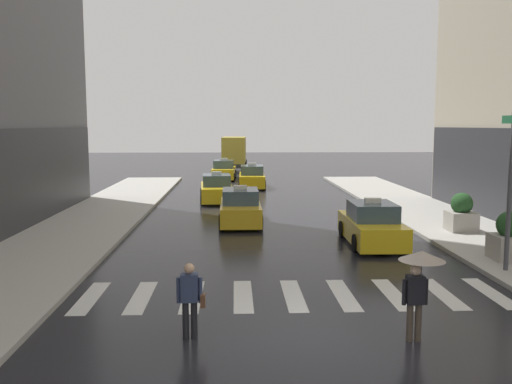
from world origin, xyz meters
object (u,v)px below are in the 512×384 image
Objects in this scene: taxi_fifth at (224,171)px; planter_near_corner at (510,238)px; taxi_lead at (372,226)px; taxi_third at (217,189)px; box_truck at (235,152)px; pedestrian_with_handbag at (190,296)px; pedestrian_with_umbrella at (419,271)px; taxi_second at (240,208)px; taxi_fourth at (252,178)px; planter_mid_block at (461,214)px.

taxi_fifth reaches higher than planter_near_corner.
taxi_lead and taxi_third have the same top height.
box_truck reaches higher than pedestrian_with_handbag.
pedestrian_with_umbrella is 1.21× the size of planter_near_corner.
taxi_second is at bearing -79.89° from taxi_third.
taxi_fourth is (1.00, 14.71, 0.00)m from taxi_second.
taxi_second is 7.62m from taxi_third.
taxi_fourth reaches higher than planter_near_corner.
planter_near_corner is (8.98, -37.76, -0.98)m from box_truck.
planter_near_corner is at bearing 31.06° from pedestrian_with_handbag.
pedestrian_with_handbag is (0.12, -21.16, 0.21)m from taxi_third.
box_truck is 4.77× the size of planter_near_corner.
pedestrian_with_handbag is (-4.79, 0.32, -0.58)m from pedestrian_with_umbrella.
taxi_lead is 2.77× the size of pedestrian_with_handbag.
taxi_second is at bearing 104.34° from pedestrian_with_umbrella.
taxi_lead is 9.54m from pedestrian_with_umbrella.
taxi_lead is 26.10m from taxi_fifth.
planter_near_corner is (10.08, -15.17, 0.15)m from taxi_third.
taxi_second is at bearing 137.26° from taxi_lead.
taxi_third is at bearing -92.78° from box_truck.
pedestrian_with_umbrella is at bearing -3.79° from pedestrian_with_handbag.
taxi_second is at bearing 163.00° from planter_mid_block.
planter_near_corner is at bearing -39.25° from taxi_lead.
pedestrian_with_umbrella is (4.72, -34.79, 0.79)m from taxi_fifth.
taxi_third and taxi_fourth have the same top height.
planter_near_corner is (7.74, -22.38, 0.15)m from taxi_fourth.
taxi_third is 21.16m from pedestrian_with_handbag.
taxi_second is 0.98× the size of taxi_third.
taxi_third is at bearing 123.60° from planter_near_corner.
taxi_fifth is (-2.15, 6.09, 0.00)m from taxi_fourth.
box_truck is 44.24m from pedestrian_with_umbrella.
planter_mid_block is (9.17, -2.80, 0.15)m from taxi_second.
taxi_fifth is (-1.15, 20.80, 0.00)m from taxi_second.
taxi_lead is 0.60× the size of box_truck.
taxi_second is 9.59m from planter_mid_block.
box_truck reaches higher than pedestrian_with_umbrella.
taxi_third is at bearing -90.81° from taxi_fifth.
taxi_third and taxi_fifth have the same top height.
taxi_lead and taxi_fifth have the same top height.
taxi_third is 2.39× the size of pedestrian_with_umbrella.
taxi_fourth is 0.99× the size of taxi_fifth.
pedestrian_with_handbag is at bearing -94.47° from taxi_fourth.
taxi_fifth reaches higher than planter_mid_block.
planter_mid_block is at bearing -66.39° from taxi_fifth.
taxi_third reaches higher than planter_mid_block.
pedestrian_with_umbrella is 8.18m from planter_near_corner.
planter_mid_block is at bearing -74.04° from box_truck.
box_truck reaches higher than taxi_lead.
planter_near_corner is (8.74, -7.67, 0.15)m from taxi_second.
pedestrian_with_umbrella is at bearing -82.27° from taxi_fifth.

